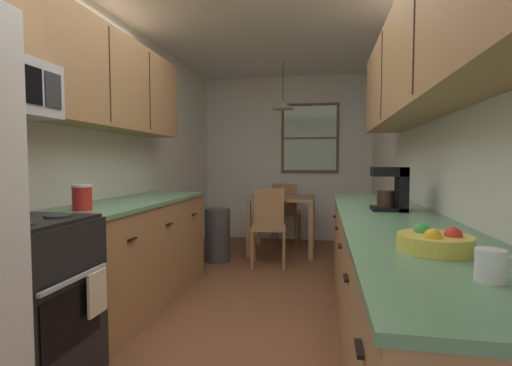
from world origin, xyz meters
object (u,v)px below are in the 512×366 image
object	(u,v)px
trash_bin	(218,235)
fruit_bowl	(435,241)
stove_range	(19,304)
dining_table	(282,206)
mug_by_coffeemaker	(491,265)
dining_chair_near	(269,222)
coffee_maker	(393,188)
dining_chair_far	(286,210)
storage_canister	(82,197)

from	to	relation	value
trash_bin	fruit_bowl	world-z (taller)	fruit_bowl
stove_range	dining_table	size ratio (longest dim) A/B	1.30
mug_by_coffeemaker	fruit_bowl	distance (m)	0.33
stove_range	fruit_bowl	xyz separation A→B (m)	(1.97, -0.24, 0.47)
dining_chair_near	fruit_bowl	size ratio (longest dim) A/B	3.49
coffee_maker	fruit_bowl	distance (m)	1.15
dining_chair_far	coffee_maker	xyz separation A→B (m)	(1.02, -2.99, 0.55)
dining_table	stove_range	bearing A→B (deg)	-107.40
trash_bin	dining_table	bearing A→B (deg)	39.16
dining_table	trash_bin	size ratio (longest dim) A/B	1.30
stove_range	storage_canister	world-z (taller)	stove_range
storage_canister	mug_by_coffeemaker	bearing A→B (deg)	-28.84
stove_range	fruit_bowl	size ratio (longest dim) A/B	4.27
trash_bin	dining_chair_far	bearing A→B (deg)	59.22
stove_range	dining_table	bearing A→B (deg)	72.60
dining_chair_far	coffee_maker	distance (m)	3.21
trash_bin	stove_range	bearing A→B (deg)	-96.24
storage_canister	fruit_bowl	size ratio (longest dim) A/B	0.67
dining_chair_far	trash_bin	bearing A→B (deg)	-120.78
trash_bin	mug_by_coffeemaker	world-z (taller)	mug_by_coffeemaker
dining_table	mug_by_coffeemaker	xyz separation A→B (m)	(0.99, -3.87, 0.32)
storage_canister	stove_range	bearing A→B (deg)	-89.42
dining_chair_far	mug_by_coffeemaker	size ratio (longest dim) A/B	7.95
fruit_bowl	coffee_maker	bearing A→B (deg)	87.12
dining_chair_far	fruit_bowl	world-z (taller)	fruit_bowl
dining_table	dining_chair_far	world-z (taller)	dining_chair_far
coffee_maker	mug_by_coffeemaker	distance (m)	1.48
stove_range	dining_table	xyz separation A→B (m)	(1.03, 3.29, 0.16)
trash_bin	fruit_bowl	xyz separation A→B (m)	(1.68, -2.94, 0.61)
coffee_maker	fruit_bowl	world-z (taller)	coffee_maker
dining_table	storage_canister	distance (m)	2.96
coffee_maker	fruit_bowl	bearing A→B (deg)	-92.88
trash_bin	fruit_bowl	size ratio (longest dim) A/B	2.51
mug_by_coffeemaker	fruit_bowl	xyz separation A→B (m)	(-0.05, 0.33, -0.01)
dining_table	coffee_maker	size ratio (longest dim) A/B	2.92
storage_canister	trash_bin	bearing A→B (deg)	82.04
dining_chair_near	dining_chair_far	size ratio (longest dim) A/B	1.00
stove_range	mug_by_coffeemaker	size ratio (longest dim) A/B	9.72
storage_canister	coffee_maker	distance (m)	2.07
fruit_bowl	storage_canister	bearing A→B (deg)	158.28
stove_range	dining_chair_near	xyz separation A→B (m)	(0.93, 2.69, 0.03)
fruit_bowl	stove_range	bearing A→B (deg)	173.02
trash_bin	dining_chair_near	bearing A→B (deg)	-0.24
stove_range	storage_canister	xyz separation A→B (m)	(-0.01, 0.55, 0.52)
storage_canister	fruit_bowl	bearing A→B (deg)	-21.72
storage_canister	dining_chair_near	bearing A→B (deg)	66.33
stove_range	mug_by_coffeemaker	distance (m)	2.16
mug_by_coffeemaker	storage_canister	bearing A→B (deg)	151.16
stove_range	dining_table	distance (m)	3.46
dining_table	dining_chair_near	distance (m)	0.62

